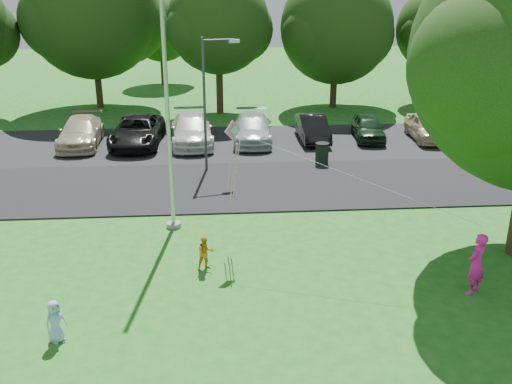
{
  "coord_description": "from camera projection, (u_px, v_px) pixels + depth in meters",
  "views": [
    {
      "loc": [
        -2.01,
        -13.38,
        8.15
      ],
      "look_at": [
        -0.69,
        4.0,
        1.6
      ],
      "focal_mm": 40.0,
      "sensor_mm": 36.0,
      "label": 1
    }
  ],
  "objects": [
    {
      "name": "child_blue",
      "position": [
        55.0,
        321.0,
        13.48
      ],
      "size": [
        0.61,
        0.62,
        1.08
      ],
      "primitive_type": "imported",
      "rotation": [
        0.0,
        0.0,
        0.84
      ],
      "color": "#9FC2F4",
      "rests_on": "ground"
    },
    {
      "name": "kite",
      "position": [
        238.0,
        146.0,
        17.2
      ],
      "size": [
        6.7,
        3.67,
        2.72
      ],
      "rotation": [
        0.0,
        0.0,
        0.68
      ],
      "color": "pink",
      "rests_on": "ground"
    },
    {
      "name": "child_yellow",
      "position": [
        205.0,
        253.0,
        16.85
      ],
      "size": [
        0.62,
        0.55,
        1.06
      ],
      "primitive_type": "imported",
      "rotation": [
        0.0,
        0.0,
        0.33
      ],
      "color": "orange",
      "rests_on": "ground"
    },
    {
      "name": "horizon_trees",
      "position": [
        287.0,
        29.0,
        45.89
      ],
      "size": [
        77.46,
        7.2,
        7.02
      ],
      "color": "#332316",
      "rests_on": "ground"
    },
    {
      "name": "park_road",
      "position": [
        263.0,
        185.0,
        23.89
      ],
      "size": [
        60.0,
        6.0,
        0.06
      ],
      "primitive_type": "cube",
      "color": "black",
      "rests_on": "ground"
    },
    {
      "name": "woman",
      "position": [
        476.0,
        264.0,
        15.44
      ],
      "size": [
        0.77,
        0.75,
        1.78
      ],
      "primitive_type": "imported",
      "rotation": [
        0.0,
        0.0,
        3.84
      ],
      "color": "#FF21AF",
      "rests_on": "ground"
    },
    {
      "name": "parked_cars",
      "position": [
        223.0,
        130.0,
        29.68
      ],
      "size": [
        20.12,
        5.29,
        1.48
      ],
      "color": "#C6B793",
      "rests_on": "ground"
    },
    {
      "name": "street_lamp",
      "position": [
        209.0,
        93.0,
        24.6
      ],
      "size": [
        1.63,
        0.54,
        5.86
      ],
      "rotation": [
        0.0,
        0.0,
        0.24
      ],
      "color": "#3F3F44",
      "rests_on": "ground"
    },
    {
      "name": "flagpole",
      "position": [
        167.0,
        109.0,
        18.45
      ],
      "size": [
        0.5,
        0.5,
        10.0
      ],
      "color": "#B7BABF",
      "rests_on": "ground"
    },
    {
      "name": "ground",
      "position": [
        292.0,
        298.0,
        15.5
      ],
      "size": [
        120.0,
        120.0,
        0.0
      ],
      "primitive_type": "plane",
      "color": "#20691B",
      "rests_on": "ground"
    },
    {
      "name": "parking_strip",
      "position": [
        253.0,
        143.0,
        29.96
      ],
      "size": [
        42.0,
        7.0,
        0.06
      ],
      "primitive_type": "cube",
      "color": "black",
      "rests_on": "ground"
    },
    {
      "name": "tree_row",
      "position": [
        268.0,
        19.0,
        36.22
      ],
      "size": [
        64.35,
        11.94,
        10.88
      ],
      "color": "#332316",
      "rests_on": "ground"
    },
    {
      "name": "trash_can",
      "position": [
        322.0,
        154.0,
        26.43
      ],
      "size": [
        0.65,
        0.65,
        1.03
      ],
      "rotation": [
        0.0,
        0.0,
        0.2
      ],
      "color": "black",
      "rests_on": "ground"
    }
  ]
}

